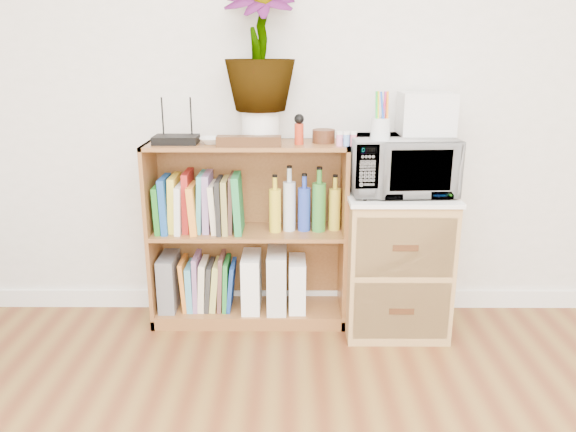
{
  "coord_description": "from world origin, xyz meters",
  "views": [
    {
      "loc": [
        -0.13,
        -0.64,
        1.39
      ],
      "look_at": [
        -0.14,
        1.95,
        0.62
      ],
      "focal_mm": 35.0,
      "sensor_mm": 36.0,
      "label": 1
    }
  ],
  "objects": [
    {
      "name": "file_box",
      "position": [
        -0.77,
        2.1,
        0.21
      ],
      "size": [
        0.09,
        0.23,
        0.29
      ],
      "primitive_type": "cube",
      "color": "slate",
      "rests_on": "bookshelf"
    },
    {
      "name": "potted_plant",
      "position": [
        -0.28,
        2.12,
        1.41
      ],
      "size": [
        0.34,
        0.34,
        0.6
      ],
      "primitive_type": "imported",
      "color": "#386A2A",
      "rests_on": "plant_pot"
    },
    {
      "name": "wicker_unit",
      "position": [
        0.4,
        2.02,
        0.35
      ],
      "size": [
        0.5,
        0.45,
        0.7
      ],
      "primitive_type": "cube",
      "color": "#9E7542",
      "rests_on": "ground"
    },
    {
      "name": "small_appliance",
      "position": [
        0.52,
        2.11,
        1.09
      ],
      "size": [
        0.25,
        0.21,
        0.2
      ],
      "primitive_type": "cube",
      "color": "silver",
      "rests_on": "microwave"
    },
    {
      "name": "router",
      "position": [
        -0.69,
        2.08,
        0.97
      ],
      "size": [
        0.21,
        0.15,
        0.04
      ],
      "primitive_type": "cube",
      "color": "black",
      "rests_on": "bookshelf"
    },
    {
      "name": "bookshelf",
      "position": [
        -0.35,
        2.1,
        0.47
      ],
      "size": [
        1.0,
        0.3,
        0.95
      ],
      "primitive_type": "cube",
      "color": "brown",
      "rests_on": "ground"
    },
    {
      "name": "paint_jars",
      "position": [
        0.13,
        2.01,
        0.98
      ],
      "size": [
        0.11,
        0.04,
        0.06
      ],
      "primitive_type": "cube",
      "color": "pink",
      "rests_on": "bookshelf"
    },
    {
      "name": "cookbooks",
      "position": [
        -0.59,
        2.1,
        0.64
      ],
      "size": [
        0.44,
        0.2,
        0.3
      ],
      "color": "#1E7321",
      "rests_on": "bookshelf"
    },
    {
      "name": "trinket_box",
      "position": [
        -0.33,
        2.0,
        0.97
      ],
      "size": [
        0.31,
        0.08,
        0.05
      ],
      "primitive_type": "cube",
      "color": "#381C0F",
      "rests_on": "bookshelf"
    },
    {
      "name": "magazine_holder_right",
      "position": [
        -0.1,
        2.09,
        0.21
      ],
      "size": [
        0.09,
        0.22,
        0.27
      ],
      "primitive_type": "cube",
      "color": "white",
      "rests_on": "bookshelf"
    },
    {
      "name": "white_bowl",
      "position": [
        -0.51,
        2.07,
        0.97
      ],
      "size": [
        0.13,
        0.13,
        0.03
      ],
      "primitive_type": "imported",
      "color": "silver",
      "rests_on": "bookshelf"
    },
    {
      "name": "lower_books",
      "position": [
        -0.57,
        2.1,
        0.2
      ],
      "size": [
        0.29,
        0.19,
        0.29
      ],
      "color": "orange",
      "rests_on": "bookshelf"
    },
    {
      "name": "microwave",
      "position": [
        0.4,
        2.02,
        0.86
      ],
      "size": [
        0.51,
        0.36,
        0.27
      ],
      "primitive_type": "imported",
      "rotation": [
        0.0,
        0.0,
        0.06
      ],
      "color": "silver",
      "rests_on": "wicker_unit"
    },
    {
      "name": "magazine_holder_left",
      "position": [
        -0.34,
        2.09,
        0.22
      ],
      "size": [
        0.09,
        0.24,
        0.3
      ],
      "primitive_type": "cube",
      "color": "white",
      "rests_on": "bookshelf"
    },
    {
      "name": "liquor_bottles",
      "position": [
        -0.01,
        2.1,
        0.65
      ],
      "size": [
        0.44,
        0.07,
        0.32
      ],
      "color": "gold",
      "rests_on": "bookshelf"
    },
    {
      "name": "kokeshi_doll",
      "position": [
        -0.09,
        2.06,
        1.0
      ],
      "size": [
        0.04,
        0.04,
        0.1
      ],
      "primitive_type": "cylinder",
      "color": "#AE2C15",
      "rests_on": "bookshelf"
    },
    {
      "name": "pen_cup",
      "position": [
        0.28,
        1.94,
        1.04
      ],
      "size": [
        0.09,
        0.09,
        0.1
      ],
      "primitive_type": "cylinder",
      "color": "silver",
      "rests_on": "microwave"
    },
    {
      "name": "wooden_bowl",
      "position": [
        0.03,
        2.11,
        0.98
      ],
      "size": [
        0.11,
        0.11,
        0.06
      ],
      "primitive_type": "cylinder",
      "color": "#39200F",
      "rests_on": "bookshelf"
    },
    {
      "name": "magazine_holder_mid",
      "position": [
        -0.2,
        2.09,
        0.23
      ],
      "size": [
        0.1,
        0.25,
        0.32
      ],
      "primitive_type": "cube",
      "color": "silver",
      "rests_on": "bookshelf"
    },
    {
      "name": "skirting_board",
      "position": [
        0.0,
        2.24,
        0.05
      ],
      "size": [
        4.0,
        0.02,
        0.1
      ],
      "primitive_type": "cube",
      "color": "white",
      "rests_on": "ground"
    },
    {
      "name": "plant_pot",
      "position": [
        -0.28,
        2.12,
        1.03
      ],
      "size": [
        0.18,
        0.18,
        0.15
      ],
      "primitive_type": "cylinder",
      "color": "white",
      "rests_on": "bookshelf"
    }
  ]
}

